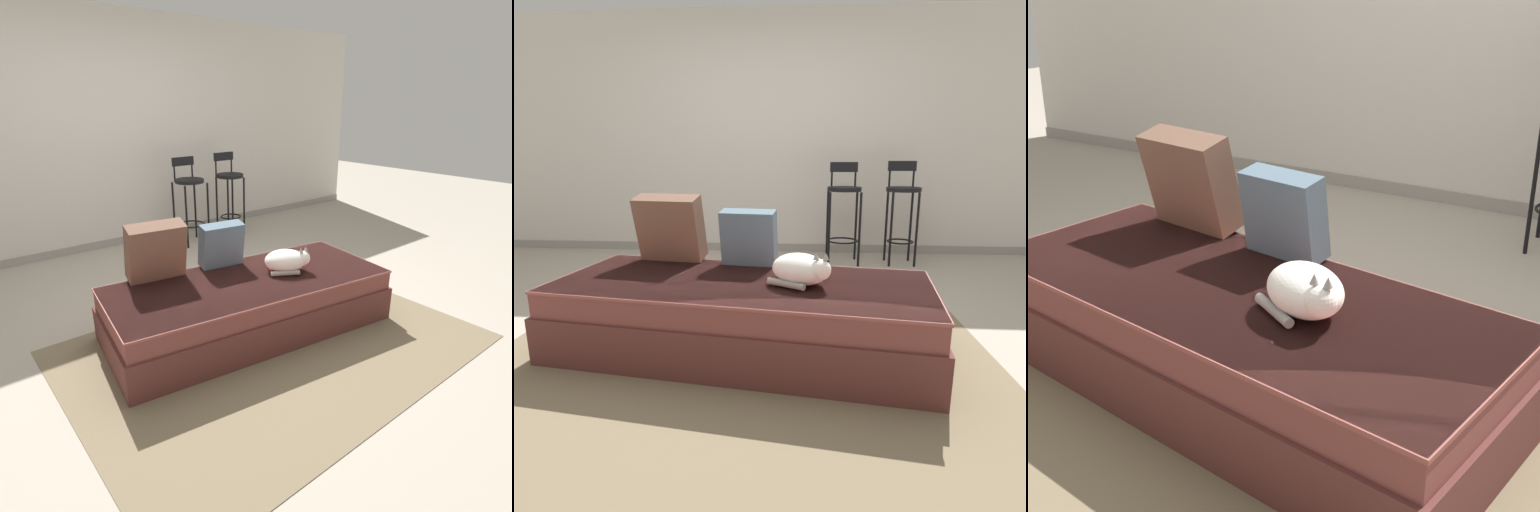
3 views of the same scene
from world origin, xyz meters
The scene contains 8 objects.
ground_plane centered at (0.00, 0.00, 0.00)m, with size 16.00×16.00×0.00m, color #A89E8E.
wall_back_panel centered at (0.00, 2.25, 1.30)m, with size 8.00×0.10×2.60m, color silver.
wall_baseboard_trim centered at (0.00, 2.20, 0.04)m, with size 8.00×0.02×0.09m, color gray.
area_rug centered at (0.00, -0.70, 0.00)m, with size 2.80×1.99×0.01m, color #75664C.
couch centered at (0.00, -0.40, 0.21)m, with size 2.20×1.17×0.41m.
throw_pillow_corner centered at (-0.52, 0.02, 0.63)m, with size 0.45×0.30×0.44m.
throw_pillow_middle centered at (0.00, -0.05, 0.59)m, with size 0.36×0.22×0.36m.
cat centered at (0.33, -0.46, 0.50)m, with size 0.40×0.37×0.20m.
Camera 3 is at (1.39, -2.33, 1.50)m, focal length 50.00 mm.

